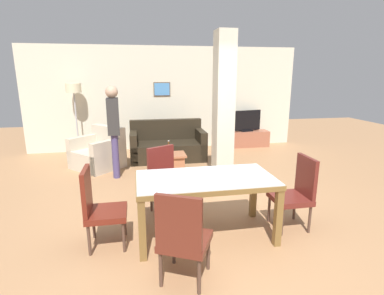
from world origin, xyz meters
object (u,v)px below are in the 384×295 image
at_px(dining_chair_head_right, 296,191).
at_px(armchair, 99,154).
at_px(coffee_table, 171,163).
at_px(bottle, 169,149).
at_px(dining_chair_near_left, 183,236).
at_px(tv_stand, 246,139).
at_px(dining_chair_far_left, 166,178).
at_px(dining_chair_head_left, 99,206).
at_px(tv_screen, 246,121).
at_px(dining_table, 206,190).
at_px(sofa, 167,146).
at_px(standing_person, 114,125).
at_px(floor_lamp, 74,95).

height_order(dining_chair_head_right, armchair, dining_chair_head_right).
height_order(coffee_table, bottle, bottle).
height_order(dining_chair_near_left, armchair, dining_chair_near_left).
bearing_deg(coffee_table, tv_stand, 38.85).
bearing_deg(dining_chair_head_right, dining_chair_far_left, 63.78).
bearing_deg(bottle, dining_chair_head_right, -61.20).
distance_m(dining_chair_far_left, dining_chair_near_left, 1.64).
relative_size(dining_chair_far_left, bottle, 3.33).
height_order(dining_chair_head_right, dining_chair_head_left, same).
bearing_deg(dining_chair_head_left, dining_chair_head_right, 90.00).
bearing_deg(coffee_table, tv_screen, 38.85).
bearing_deg(dining_table, armchair, 117.11).
xyz_separation_m(dining_chair_head_right, sofa, (-1.32, 3.60, -0.21)).
bearing_deg(tv_stand, dining_chair_head_right, -102.36).
relative_size(dining_chair_head_left, armchair, 0.76).
height_order(sofa, coffee_table, sofa).
bearing_deg(dining_chair_head_left, standing_person, 179.17).
bearing_deg(dining_table, coffee_table, 92.92).
bearing_deg(standing_person, floor_lamp, -153.89).
xyz_separation_m(coffee_table, tv_screen, (2.33, 1.88, 0.52)).
xyz_separation_m(dining_chair_near_left, coffee_table, (0.28, 3.41, -0.31)).
height_order(dining_chair_far_left, bottle, dining_chair_far_left).
distance_m(dining_chair_near_left, standing_person, 3.49).
distance_m(dining_table, dining_chair_head_right, 1.23).
bearing_deg(tv_screen, dining_table, 52.80).
distance_m(tv_stand, floor_lamp, 4.63).
height_order(bottle, tv_screen, tv_screen).
bearing_deg(sofa, standing_person, 43.59).
height_order(floor_lamp, standing_person, standing_person).
xyz_separation_m(dining_table, standing_person, (-1.23, 2.52, 0.42)).
distance_m(dining_chair_head_left, coffee_table, 2.83).
bearing_deg(floor_lamp, armchair, -61.83).
distance_m(coffee_table, bottle, 0.31).
distance_m(dining_chair_head_left, floor_lamp, 4.57).
bearing_deg(floor_lamp, standing_person, -60.93).
xyz_separation_m(dining_table, floor_lamp, (-2.25, 4.35, 0.89)).
distance_m(sofa, armchair, 1.59).
bearing_deg(coffee_table, dining_chair_near_left, -94.74).
relative_size(dining_chair_near_left, floor_lamp, 0.54).
bearing_deg(floor_lamp, dining_table, -62.61).
relative_size(dining_chair_near_left, coffee_table, 1.61).
relative_size(dining_chair_head_right, tv_screen, 1.13).
xyz_separation_m(sofa, tv_stand, (2.29, 0.85, -0.09)).
xyz_separation_m(dining_chair_far_left, floor_lamp, (-1.84, 3.54, 0.99)).
relative_size(coffee_table, floor_lamp, 0.34).
relative_size(dining_chair_far_left, armchair, 0.76).
relative_size(dining_table, dining_chair_far_left, 1.74).
bearing_deg(dining_chair_far_left, armchair, -90.18).
distance_m(dining_chair_far_left, tv_stand, 4.49).
distance_m(dining_chair_near_left, coffee_table, 3.43).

